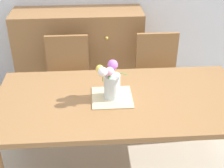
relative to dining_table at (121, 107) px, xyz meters
The scene contains 6 objects.
dining_table is the anchor object (origin of this frame).
chair_left 0.93m from the dining_table, 119.41° to the left, with size 0.42×0.42×0.90m.
chair_right 0.93m from the dining_table, 60.59° to the left, with size 0.42×0.42×0.90m.
dresser 1.38m from the dining_table, 104.63° to the left, with size 1.40×0.47×1.00m.
placemat 0.11m from the dining_table, 169.99° to the left, with size 0.30×0.30×0.01m, color #CCB789.
flower_vase 0.25m from the dining_table, behind, with size 0.24×0.17×0.29m.
Camera 1 is at (-0.20, -1.94, 2.05)m, focal length 50.45 mm.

